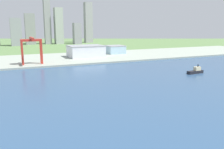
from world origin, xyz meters
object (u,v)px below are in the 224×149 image
warehouse_main (86,51)px  warehouse_annex (115,49)px  port_crane_red (31,45)px  tugboat_small (196,71)px

warehouse_main → warehouse_annex: size_ratio=1.77×
warehouse_annex → warehouse_main: bearing=-158.4°
warehouse_annex → port_crane_red: bearing=-155.1°
warehouse_annex → tugboat_small: bearing=-87.8°
warehouse_main → tugboat_small: bearing=-67.3°
warehouse_main → warehouse_annex: bearing=21.6°
warehouse_main → port_crane_red: bearing=-152.7°
tugboat_small → port_crane_red: size_ratio=0.58×
port_crane_red → warehouse_main: (88.96, 45.87, -16.53)m
tugboat_small → port_crane_red: 207.73m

